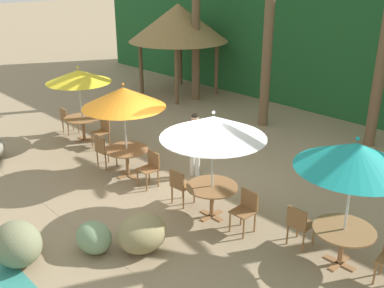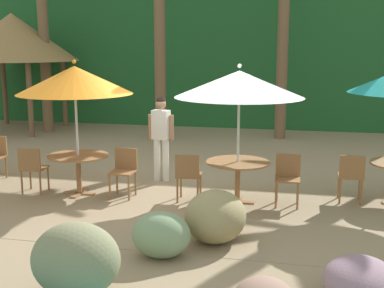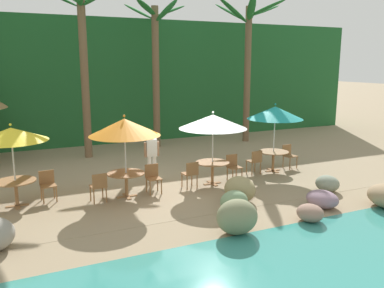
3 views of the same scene
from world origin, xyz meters
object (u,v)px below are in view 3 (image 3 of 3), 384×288
object	(u,v)px
chair_teal_inland	(255,160)
chair_teal_seaward	(289,154)
chair_orange_seaward	(153,176)
chair_yellow_seaward	(48,183)
dining_table_yellow	(16,185)
umbrella_teal	(275,113)
chair_orange_inland	(99,185)
dining_table_white	(212,166)
chair_white_seaward	(233,165)
chair_white_inland	(191,173)
umbrella_white	(213,122)
palm_tree_fourth	(248,48)
palm_tree_second	(83,40)
palm_tree_third	(156,56)
dining_table_teal	(273,155)
umbrella_yellow	(11,134)
umbrella_orange	(125,127)
dining_table_orange	(126,177)
waiter_in_white	(152,152)

from	to	relation	value
chair_teal_inland	chair_teal_seaward	bearing A→B (deg)	9.39
chair_orange_seaward	chair_yellow_seaward	bearing A→B (deg)	169.06
dining_table_yellow	umbrella_teal	xyz separation A→B (m)	(8.66, 0.10, 1.54)
chair_orange_inland	chair_orange_seaward	bearing A→B (deg)	8.01
dining_table_white	dining_table_yellow	bearing A→B (deg)	176.14
chair_yellow_seaward	chair_white_seaward	xyz separation A→B (m)	(5.90, -0.45, 0.00)
umbrella_teal	chair_teal_seaward	bearing A→B (deg)	12.38
chair_teal_seaward	chair_white_inland	bearing A→B (deg)	-169.45
umbrella_white	palm_tree_fourth	size ratio (longest dim) A/B	0.35
chair_orange_seaward	palm_tree_second	world-z (taller)	palm_tree_second
dining_table_yellow	chair_white_seaward	world-z (taller)	chair_white_seaward
dining_table_white	chair_white_seaward	size ratio (longest dim) A/B	1.26
palm_tree_third	palm_tree_second	bearing A→B (deg)	-165.89
chair_teal_inland	dining_table_teal	bearing A→B (deg)	6.40
umbrella_yellow	dining_table_teal	size ratio (longest dim) A/B	2.12
umbrella_yellow	palm_tree_fourth	xyz separation A→B (m)	(10.85, 5.45, 2.58)
dining_table_teal	palm_tree_second	distance (m)	8.75
chair_orange_seaward	chair_teal_seaward	distance (m)	5.71
umbrella_white	chair_yellow_seaward	bearing A→B (deg)	173.73
palm_tree_third	palm_tree_fourth	size ratio (longest dim) A/B	0.96
umbrella_yellow	chair_orange_seaward	size ratio (longest dim) A/B	2.67
dining_table_teal	palm_tree_second	bearing A→B (deg)	138.26
chair_teal_seaward	dining_table_white	bearing A→B (deg)	-169.27
dining_table_yellow	chair_orange_inland	xyz separation A→B (m)	(2.14, -0.66, -0.10)
umbrella_orange	dining_table_teal	xyz separation A→B (m)	(5.68, 0.60, -1.48)
dining_table_yellow	chair_white_inland	size ratio (longest dim) A/B	1.26
dining_table_teal	palm_tree_third	world-z (taller)	palm_tree_third
chair_yellow_seaward	chair_teal_seaward	distance (m)	8.65
umbrella_white	palm_tree_second	world-z (taller)	palm_tree_second
chair_white_inland	palm_tree_third	distance (m)	7.68
chair_orange_seaward	palm_tree_second	bearing A→B (deg)	99.17
dining_table_orange	dining_table_yellow	bearing A→B (deg)	170.47
dining_table_white	chair_teal_inland	world-z (taller)	chair_teal_inland
chair_yellow_seaward	dining_table_white	xyz separation A→B (m)	(5.05, -0.56, 0.10)
chair_orange_inland	umbrella_teal	bearing A→B (deg)	6.64
chair_teal_inland	waiter_in_white	size ratio (longest dim) A/B	0.51
chair_orange_seaward	chair_white_seaward	world-z (taller)	same
chair_white_inland	palm_tree_fourth	size ratio (longest dim) A/B	0.13
chair_white_inland	waiter_in_white	size ratio (longest dim) A/B	0.51
waiter_in_white	dining_table_teal	bearing A→B (deg)	-8.04
waiter_in_white	umbrella_orange	bearing A→B (deg)	-134.86
chair_yellow_seaward	chair_teal_inland	distance (m)	6.97
chair_orange_inland	chair_white_seaward	xyz separation A→B (m)	(4.60, 0.37, 0.00)
chair_orange_inland	palm_tree_third	distance (m)	8.73
dining_table_teal	chair_teal_inland	distance (m)	0.86
chair_white_seaward	chair_white_inland	xyz separation A→B (m)	(-1.69, -0.25, 0.00)
umbrella_yellow	palm_tree_fourth	world-z (taller)	palm_tree_fourth
palm_tree_fourth	chair_white_inland	bearing A→B (deg)	-134.10
umbrella_white	chair_orange_seaward	bearing A→B (deg)	-179.38
dining_table_yellow	chair_white_inland	bearing A→B (deg)	-6.13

